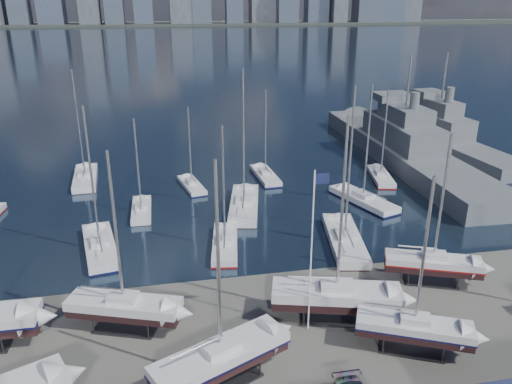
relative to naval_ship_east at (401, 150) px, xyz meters
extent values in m
plane|color=#605E59|center=(-32.34, -41.49, -1.67)|extent=(1400.00, 1400.00, 0.00)
cube|color=#172136|center=(-32.34, 268.51, -1.82)|extent=(1400.00, 600.00, 0.40)
cube|color=#2D332D|center=(-32.34, 528.51, -0.57)|extent=(1400.00, 80.00, 2.20)
cube|color=#475166|center=(-143.53, 527.09, 19.10)|extent=(26.03, 30.49, 37.14)
cube|color=#475166|center=(51.76, 513.38, 22.04)|extent=(18.36, 16.25, 43.03)
cube|color=#595E66|center=(87.90, 532.29, 18.38)|extent=(28.49, 22.03, 35.69)
cube|color=#3D4756|center=(113.38, 514.50, 25.08)|extent=(23.34, 17.87, 49.11)
cube|color=#2D2D33|center=(-41.59, -37.58, -1.59)|extent=(5.30, 3.75, 0.16)
cube|color=black|center=(-41.59, -37.58, -0.12)|extent=(8.97, 5.00, 0.70)
cube|color=silver|center=(-41.59, -37.58, 0.58)|extent=(9.10, 5.34, 0.70)
cube|color=silver|center=(-41.59, -37.58, 1.19)|extent=(2.57, 2.14, 0.50)
cylinder|color=#B2B2B7|center=(-41.59, -37.58, 6.87)|extent=(0.22, 0.22, 11.87)
cube|color=#2D2D33|center=(-35.02, -44.88, -1.59)|extent=(5.79, 4.42, 0.16)
cube|color=black|center=(-35.02, -44.88, -0.09)|extent=(9.64, 6.12, 0.77)
cube|color=silver|center=(-35.02, -44.88, 0.68)|extent=(9.81, 6.48, 0.77)
cube|color=#0C0E3F|center=(-35.02, -44.88, 0.33)|extent=(9.91, 6.55, 0.15)
cube|color=silver|center=(-35.02, -44.88, 1.31)|extent=(2.85, 2.47, 0.50)
cylinder|color=#B2B2B7|center=(-35.02, -44.88, 7.52)|extent=(0.22, 0.22, 12.93)
cube|color=#2D2D33|center=(-25.12, -39.44, -1.59)|extent=(6.08, 3.98, 0.16)
cube|color=black|center=(-25.12, -39.44, -0.06)|extent=(10.45, 5.08, 0.81)
cube|color=silver|center=(-25.12, -39.44, 0.75)|extent=(10.57, 5.49, 0.81)
cube|color=silver|center=(-25.12, -39.44, 1.41)|extent=(2.91, 2.33, 0.50)
cylinder|color=#B2B2B7|center=(-25.12, -39.44, 8.03)|extent=(0.22, 0.22, 13.74)
cube|color=#2D2D33|center=(-20.97, -44.28, -1.59)|extent=(4.94, 3.78, 0.16)
cube|color=black|center=(-20.97, -44.28, -0.14)|extent=(8.21, 5.24, 0.65)
cube|color=silver|center=(-20.97, -44.28, 0.51)|extent=(8.36, 5.55, 0.65)
cube|color=#0C0E3F|center=(-20.97, -44.28, 0.21)|extent=(8.44, 5.61, 0.13)
cube|color=silver|center=(-20.97, -44.28, 1.09)|extent=(2.43, 2.11, 0.50)
cylinder|color=#B2B2B7|center=(-20.97, -44.28, 6.35)|extent=(0.22, 0.22, 11.02)
cube|color=#2D2D33|center=(-14.69, -35.83, -1.59)|extent=(5.07, 3.68, 0.16)
cube|color=black|center=(-14.69, -35.83, -0.14)|extent=(8.53, 4.98, 0.67)
cube|color=silver|center=(-14.69, -35.83, 0.54)|extent=(8.66, 5.31, 0.67)
cube|color=maroon|center=(-14.69, -35.83, 0.23)|extent=(8.75, 5.36, 0.13)
cube|color=silver|center=(-14.69, -35.83, 1.12)|extent=(2.47, 2.09, 0.50)
cylinder|color=#B2B2B7|center=(-14.69, -35.83, 6.54)|extent=(0.22, 0.22, 11.33)
cube|color=black|center=(-48.88, -1.14, -1.97)|extent=(3.39, 11.02, 0.87)
cube|color=silver|center=(-48.88, -1.14, -1.10)|extent=(3.84, 11.06, 0.87)
cube|color=silver|center=(-48.88, -1.14, -0.41)|extent=(2.02, 2.84, 0.50)
cylinder|color=#B2B2B7|center=(-48.88, -1.14, 6.67)|extent=(0.22, 0.22, 14.66)
cube|color=black|center=(-44.80, -23.72, -1.95)|extent=(4.27, 10.68, 0.83)
cube|color=silver|center=(-44.80, -23.72, -1.12)|extent=(4.70, 10.76, 0.83)
cube|color=#0C0E3F|center=(-44.80, -23.72, -1.50)|extent=(4.74, 10.86, 0.17)
cube|color=silver|center=(-44.80, -23.72, -0.45)|extent=(2.18, 2.87, 0.50)
cylinder|color=#B2B2B7|center=(-44.80, -23.72, 6.32)|extent=(0.22, 0.22, 14.05)
cube|color=black|center=(-40.82, -14.40, -1.88)|extent=(1.95, 8.05, 0.64)
cube|color=silver|center=(-40.82, -14.40, -1.23)|extent=(2.29, 8.05, 0.64)
cube|color=silver|center=(-40.82, -14.40, -0.66)|extent=(1.36, 2.02, 0.50)
cylinder|color=#B2B2B7|center=(-40.82, -14.40, 4.51)|extent=(0.22, 0.22, 10.85)
cube|color=black|center=(-34.22, -6.77, -1.87)|extent=(3.32, 7.95, 0.62)
cube|color=silver|center=(-34.22, -6.77, -1.25)|extent=(3.64, 8.01, 0.62)
cube|color=#0C0E3F|center=(-34.22, -6.77, -1.53)|extent=(3.68, 8.09, 0.12)
cube|color=silver|center=(-34.22, -6.77, -0.69)|extent=(1.65, 2.15, 0.50)
cylinder|color=#B2B2B7|center=(-34.22, -6.77, 4.28)|extent=(0.22, 0.22, 10.45)
cube|color=black|center=(-32.15, -25.43, -1.91)|extent=(3.47, 9.19, 0.72)
cube|color=silver|center=(-32.15, -25.43, -1.19)|extent=(3.85, 9.25, 0.72)
cube|color=maroon|center=(-32.15, -25.43, -1.52)|extent=(3.89, 9.34, 0.14)
cube|color=silver|center=(-32.15, -25.43, -0.58)|extent=(1.83, 2.45, 0.50)
cylinder|color=#B2B2B7|center=(-32.15, -25.43, 5.23)|extent=(0.22, 0.22, 12.12)
cube|color=black|center=(-28.42, -15.56, -2.00)|extent=(5.23, 12.16, 0.95)
cube|color=silver|center=(-28.42, -15.56, -1.05)|extent=(5.72, 12.27, 0.95)
cube|color=silver|center=(-28.42, -15.56, -0.33)|extent=(2.56, 3.31, 0.50)
cylinder|color=#B2B2B7|center=(-28.42, -15.56, 7.41)|extent=(0.22, 0.22, 15.98)
cube|color=black|center=(-23.44, -4.81, -1.91)|extent=(2.59, 9.00, 0.71)
cube|color=silver|center=(-23.44, -4.81, -1.19)|extent=(2.96, 9.02, 0.71)
cube|color=#0C0E3F|center=(-23.44, -4.81, -1.52)|extent=(2.99, 9.11, 0.14)
cube|color=silver|center=(-23.44, -4.81, -0.59)|extent=(1.61, 2.30, 0.50)
cylinder|color=#B2B2B7|center=(-23.44, -4.81, 5.17)|extent=(0.22, 0.22, 12.01)
cube|color=black|center=(-19.69, -27.05, -1.99)|extent=(4.82, 11.80, 0.92)
cube|color=silver|center=(-19.69, -27.05, -1.07)|extent=(5.29, 11.89, 0.92)
cube|color=silver|center=(-19.69, -27.05, -0.36)|extent=(2.43, 3.18, 0.50)
cylinder|color=#B2B2B7|center=(-19.69, -27.05, 7.15)|extent=(0.22, 0.22, 15.52)
cube|color=black|center=(-13.27, -16.54, -1.95)|extent=(5.71, 10.59, 0.83)
cube|color=silver|center=(-13.27, -16.54, -1.12)|extent=(6.12, 10.73, 0.83)
cube|color=#0C0E3F|center=(-13.27, -16.54, -1.50)|extent=(6.18, 10.84, 0.17)
cube|color=silver|center=(-13.27, -16.54, -0.46)|extent=(2.49, 3.01, 0.50)
cylinder|color=#B2B2B7|center=(-13.27, -16.54, 6.28)|extent=(0.22, 0.22, 13.98)
cube|color=black|center=(-7.23, -8.38, -1.90)|extent=(3.93, 9.11, 0.71)
cube|color=silver|center=(-7.23, -8.38, -1.20)|extent=(4.29, 9.19, 0.71)
cube|color=maroon|center=(-7.23, -8.38, -1.52)|extent=(4.34, 9.28, 0.14)
cube|color=silver|center=(-7.23, -8.38, -0.59)|extent=(1.92, 2.48, 0.50)
cylinder|color=#B2B2B7|center=(-7.23, -8.38, 5.14)|extent=(0.22, 0.22, 11.97)
cube|color=#5A5F64|center=(0.00, -0.07, -1.16)|extent=(9.55, 51.75, 4.64)
cube|color=#5A5F64|center=(0.00, -0.07, 2.96)|extent=(7.05, 18.21, 3.60)
cube|color=#5A5F64|center=(0.00, -0.07, 5.96)|extent=(5.21, 10.43, 2.40)
cube|color=#5A5F64|center=(0.13, 5.08, 7.66)|extent=(5.90, 5.30, 1.20)
cylinder|color=#B2B2B7|center=(0.00, -0.07, 11.16)|extent=(0.30, 0.30, 8.00)
cube|color=#5A5F64|center=(9.86, 6.33, -1.26)|extent=(9.46, 40.30, 3.59)
cube|color=#5A5F64|center=(9.86, 6.33, 2.34)|extent=(6.18, 14.33, 3.60)
cube|color=#5A5F64|center=(9.86, 6.33, 5.34)|extent=(4.44, 8.26, 2.40)
cube|color=#5A5F64|center=(9.55, 10.31, 7.04)|extent=(4.77, 4.33, 1.20)
cylinder|color=#B2B2B7|center=(9.86, 6.33, 10.54)|extent=(0.30, 0.30, 8.00)
cylinder|color=white|center=(-27.65, -40.30, 4.85)|extent=(0.12, 0.12, 13.04)
cube|color=#161E46|center=(-27.10, -40.30, 10.72)|extent=(1.09, 0.05, 0.76)
camera|label=1|loc=(-37.92, -71.57, 22.18)|focal=35.00mm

